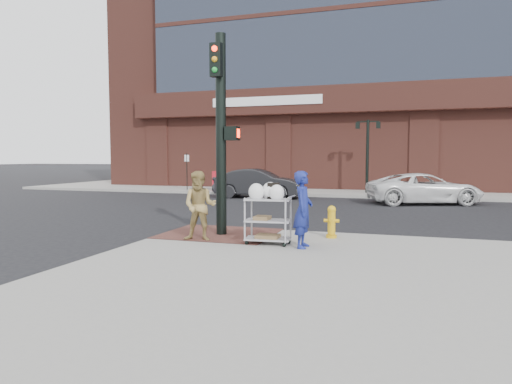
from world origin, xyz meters
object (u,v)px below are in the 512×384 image
(pedestrian_tan, at_px, (200,206))
(minivan_white, at_px, (424,189))
(fire_hydrant, at_px, (332,221))
(sedan_dark, at_px, (258,183))
(lamp_post, at_px, (368,148))
(woman_blue, at_px, (303,209))
(utility_cart, at_px, (268,216))
(traffic_signal_pole, at_px, (221,128))

(pedestrian_tan, relative_size, minivan_white, 0.33)
(fire_hydrant, bearing_deg, sedan_dark, 115.51)
(pedestrian_tan, bearing_deg, lamp_post, 70.21)
(lamp_post, distance_m, woman_blue, 16.30)
(lamp_post, bearing_deg, fire_hydrant, -89.11)
(lamp_post, distance_m, utility_cart, 16.20)
(lamp_post, relative_size, sedan_dark, 0.88)
(woman_blue, bearing_deg, traffic_signal_pole, 66.06)
(woman_blue, height_order, sedan_dark, woman_blue)
(woman_blue, bearing_deg, minivan_white, -14.43)
(pedestrian_tan, relative_size, fire_hydrant, 2.08)
(utility_cart, relative_size, fire_hydrant, 1.76)
(minivan_white, bearing_deg, pedestrian_tan, 136.43)
(woman_blue, distance_m, sedan_dark, 13.84)
(utility_cart, height_order, fire_hydrant, utility_cart)
(minivan_white, bearing_deg, lamp_post, 15.78)
(traffic_signal_pole, distance_m, minivan_white, 12.57)
(pedestrian_tan, bearing_deg, woman_blue, -12.26)
(lamp_post, relative_size, traffic_signal_pole, 0.80)
(pedestrian_tan, xyz_separation_m, sedan_dark, (-2.59, 12.80, -0.22))
(fire_hydrant, bearing_deg, minivan_white, 76.51)
(pedestrian_tan, xyz_separation_m, fire_hydrant, (2.89, 1.32, -0.42))
(lamp_post, height_order, pedestrian_tan, lamp_post)
(sedan_dark, xyz_separation_m, utility_cart, (4.23, -12.73, 0.03))
(traffic_signal_pole, height_order, woman_blue, traffic_signal_pole)
(traffic_signal_pole, relative_size, woman_blue, 3.00)
(traffic_signal_pole, relative_size, utility_cart, 3.59)
(pedestrian_tan, height_order, fire_hydrant, pedestrian_tan)
(traffic_signal_pole, height_order, minivan_white, traffic_signal_pole)
(traffic_signal_pole, bearing_deg, lamp_post, 80.76)
(minivan_white, relative_size, utility_cart, 3.58)
(minivan_white, bearing_deg, fire_hydrant, 147.29)
(pedestrian_tan, distance_m, fire_hydrant, 3.21)
(woman_blue, xyz_separation_m, fire_hydrant, (0.41, 1.40, -0.43))
(lamp_post, xyz_separation_m, fire_hydrant, (0.23, -14.82, -2.06))
(woman_blue, bearing_deg, utility_cart, 79.16)
(minivan_white, distance_m, fire_hydrant, 11.10)
(traffic_signal_pole, relative_size, minivan_white, 1.00)
(woman_blue, bearing_deg, lamp_post, -1.24)
(pedestrian_tan, bearing_deg, traffic_signal_pole, 68.05)
(sedan_dark, distance_m, minivan_white, 8.10)
(sedan_dark, relative_size, fire_hydrant, 5.77)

